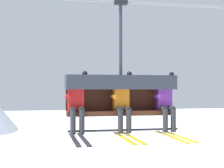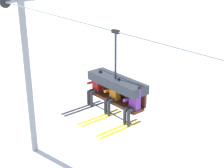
# 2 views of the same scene
# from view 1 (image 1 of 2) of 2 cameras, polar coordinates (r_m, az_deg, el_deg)

# --- Properties ---
(lift_cable) EXTENTS (20.63, 0.05, 0.05)m
(lift_cable) POSITION_cam_1_polar(r_m,az_deg,el_deg) (7.90, 10.42, 12.81)
(lift_cable) COLOR gray
(chairlift_chair) EXTENTS (2.34, 0.74, 2.78)m
(chairlift_chair) POSITION_cam_1_polar(r_m,az_deg,el_deg) (7.38, 1.32, -0.79)
(chairlift_chair) COLOR #512819
(skier_red) EXTENTS (0.48, 1.70, 1.34)m
(skier_red) POSITION_cam_1_polar(r_m,az_deg,el_deg) (7.02, -5.92, -3.07)
(skier_red) COLOR red
(skier_orange) EXTENTS (0.48, 1.70, 1.34)m
(skier_orange) POSITION_cam_1_polar(r_m,az_deg,el_deg) (7.18, 1.73, -3.02)
(skier_orange) COLOR orange
(skier_purple) EXTENTS (0.48, 1.70, 1.34)m
(skier_purple) POSITION_cam_1_polar(r_m,az_deg,el_deg) (7.46, 8.92, -2.93)
(skier_purple) COLOR purple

